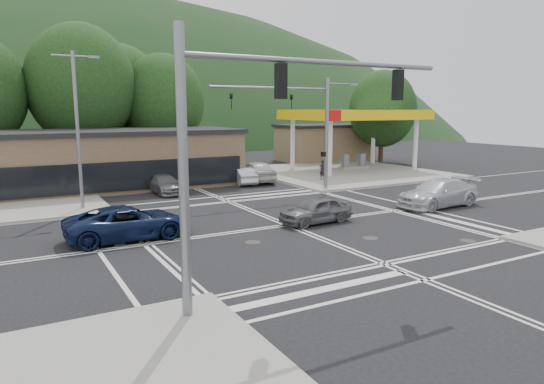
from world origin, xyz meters
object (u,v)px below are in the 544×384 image
car_silver_east (438,193)px  car_grey_center (316,210)px  car_northbound (164,184)px  pedestrian (322,170)px  car_blue_west (128,223)px  car_queue_a (243,176)px  car_queue_b (256,171)px

car_silver_east → car_grey_center: bearing=-93.4°
car_northbound → car_silver_east: bearing=-48.4°
pedestrian → car_silver_east: bearing=88.2°
car_blue_west → pedestrian: (17.90, 10.27, 0.18)m
car_queue_a → pedestrian: bearing=172.1°
car_northbound → car_queue_a: bearing=5.3°
car_queue_a → car_queue_b: (1.47, 0.50, 0.22)m
car_queue_b → pedestrian: (4.74, -2.48, 0.08)m
car_grey_center → car_queue_b: (3.98, 14.30, 0.18)m
car_blue_west → car_queue_a: car_blue_west is taller
car_silver_east → car_queue_a: car_silver_east is taller
car_silver_east → pedestrian: size_ratio=3.54×
car_northbound → pedestrian: size_ratio=2.77×
car_northbound → pedestrian: 12.88m
car_silver_east → car_queue_a: (-6.40, 13.80, -0.17)m
car_silver_east → car_queue_a: size_ratio=1.44×
car_grey_center → car_northbound: bearing=-166.0°
car_blue_west → car_queue_b: size_ratio=1.08×
car_grey_center → car_queue_b: size_ratio=0.79×
car_queue_b → car_northbound: size_ratio=1.15×
car_grey_center → pedestrian: (8.72, 11.82, 0.26)m
car_grey_center → car_queue_a: size_ratio=1.02×
car_silver_east → car_queue_b: size_ratio=1.11×
car_northbound → car_blue_west: bearing=-118.5°
car_queue_a → car_queue_b: size_ratio=0.77×
pedestrian → car_queue_a: bearing=-20.4°
car_grey_center → car_northbound: 13.35m
car_queue_a → pedestrian: 6.53m
car_queue_b → pedestrian: 5.35m
car_grey_center → pedestrian: size_ratio=2.51×
car_grey_center → car_queue_b: 14.85m
car_silver_east → car_northbound: 18.19m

